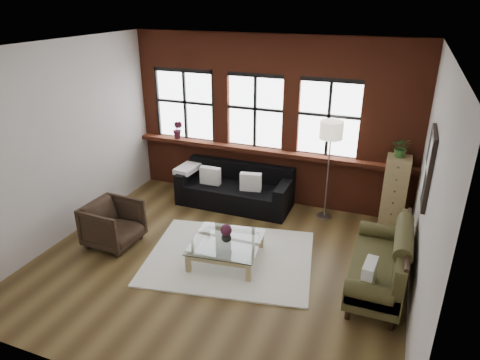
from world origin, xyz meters
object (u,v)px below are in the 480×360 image
(vintage_settee, at_px, (378,260))
(armchair, at_px, (113,224))
(dark_sofa, at_px, (235,186))
(floor_lamp, at_px, (328,167))
(drawer_chest, at_px, (394,192))
(vase, at_px, (226,237))
(coffee_table, at_px, (226,251))

(vintage_settee, relative_size, armchair, 2.21)
(dark_sofa, relative_size, floor_lamp, 1.10)
(dark_sofa, height_order, armchair, dark_sofa)
(drawer_chest, bearing_deg, vase, -137.90)
(drawer_chest, bearing_deg, coffee_table, -137.90)
(dark_sofa, xyz_separation_m, vase, (0.60, -1.84, 0.02))
(dark_sofa, bearing_deg, floor_lamp, 4.29)
(coffee_table, height_order, floor_lamp, floor_lamp)
(vintage_settee, height_order, vase, vintage_settee)
(vintage_settee, bearing_deg, coffee_table, -177.16)
(dark_sofa, distance_m, armchair, 2.44)
(dark_sofa, bearing_deg, vintage_settee, -31.52)
(drawer_chest, bearing_deg, armchair, -151.38)
(drawer_chest, bearing_deg, floor_lamp, -174.35)
(dark_sofa, height_order, floor_lamp, floor_lamp)
(dark_sofa, xyz_separation_m, coffee_table, (0.60, -1.84, -0.23))
(vintage_settee, height_order, armchair, vintage_settee)
(dark_sofa, height_order, coffee_table, dark_sofa)
(coffee_table, distance_m, drawer_chest, 3.14)
(vase, xyz_separation_m, floor_lamp, (1.14, 1.97, 0.57))
(vintage_settee, bearing_deg, floor_lamp, 119.99)
(vase, bearing_deg, coffee_table, 116.57)
(vintage_settee, xyz_separation_m, armchair, (-4.13, -0.33, -0.11))
(dark_sofa, xyz_separation_m, vintage_settee, (2.82, -1.73, 0.08))
(vintage_settee, height_order, floor_lamp, floor_lamp)
(drawer_chest, distance_m, floor_lamp, 1.21)
(armchair, xyz_separation_m, vase, (1.92, 0.22, 0.05))
(armchair, bearing_deg, drawer_chest, -58.70)
(dark_sofa, relative_size, drawer_chest, 1.68)
(vase, height_order, floor_lamp, floor_lamp)
(vase, xyz_separation_m, drawer_chest, (2.30, 2.08, 0.23))
(vintage_settee, relative_size, floor_lamp, 0.90)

